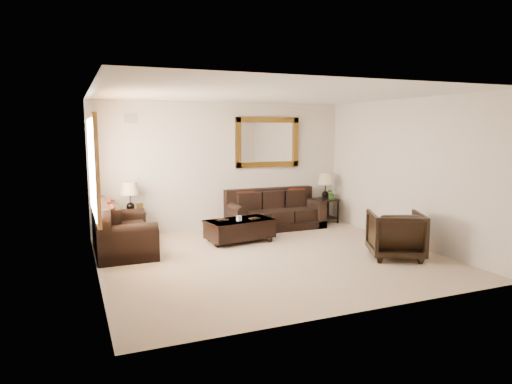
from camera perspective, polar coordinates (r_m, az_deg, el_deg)
name	(u,v)px	position (r m, az deg, el deg)	size (l,w,h in m)	color
room	(271,178)	(7.49, 1.93, 1.80)	(5.51, 5.01, 2.71)	tan
window	(94,167)	(7.72, -19.61, 3.02)	(0.07, 1.96, 1.66)	white
mirror	(268,142)	(10.11, 1.46, 6.23)	(1.50, 0.06, 1.10)	#502710
air_vent	(131,118)	(9.34, -15.37, 8.88)	(0.25, 0.02, 0.18)	#999999
sofa	(274,214)	(9.94, 2.30, -2.77)	(2.06, 0.89, 0.84)	black
loveseat	(120,234)	(8.29, -16.65, -5.07)	(0.96, 1.61, 0.91)	black
end_table_left	(130,202)	(9.16, -15.43, -1.23)	(0.51, 0.51, 1.13)	black
end_table_right	(325,191)	(10.59, 8.65, 0.15)	(0.51, 0.51, 1.12)	black
coffee_table	(240,228)	(8.74, -2.05, -4.52)	(1.35, 0.86, 0.53)	black
armchair	(396,232)	(7.99, 17.06, -4.84)	(0.84, 0.79, 0.87)	black
potted_plant	(332,194)	(10.58, 9.42, -0.28)	(0.24, 0.26, 0.21)	#26531C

